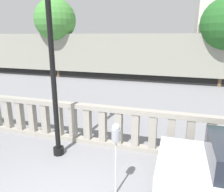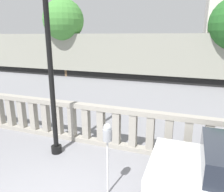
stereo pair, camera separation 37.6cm
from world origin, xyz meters
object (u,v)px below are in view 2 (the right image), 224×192
train_near (91,54)px  tree_left (63,20)px  parking_meter (107,138)px  lamppost (48,31)px

train_near → tree_left: tree_left is taller
tree_left → parking_meter: bearing=-55.0°
lamppost → parking_meter: (1.94, -1.04, -2.00)m
lamppost → train_near: 12.38m
train_near → tree_left: bearing=-149.7°
parking_meter → train_near: size_ratio=0.07×
lamppost → parking_meter: 2.97m
train_near → tree_left: size_ratio=4.00×
parking_meter → tree_left: 14.37m
parking_meter → tree_left: bearing=125.0°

